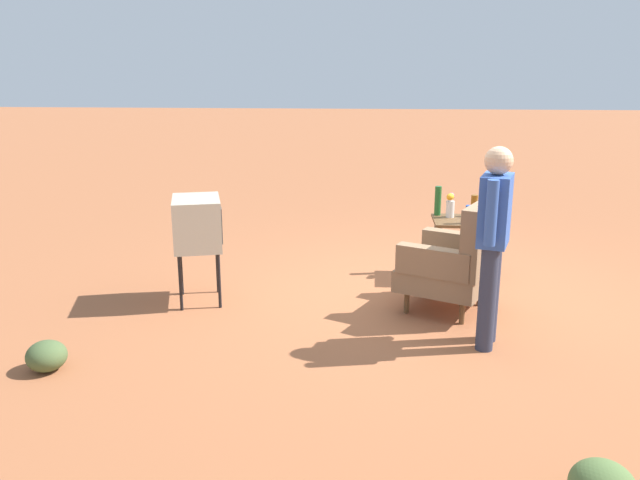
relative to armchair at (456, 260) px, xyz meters
The scene contains 10 objects.
ground_plane 0.61m from the armchair, 152.53° to the right, with size 60.00×60.00×0.00m, color #A05B38.
armchair is the anchor object (origin of this frame).
side_table 1.03m from the armchair, behind, with size 0.56×0.56×0.65m.
tv_on_stand 2.46m from the armchair, 91.64° to the right, with size 0.70×0.59×1.03m.
person_standing 0.88m from the armchair, 13.12° to the left, with size 0.55×0.32×1.64m.
soda_can_blue 1.22m from the armchair, 167.37° to the left, with size 0.07×0.07×0.12m, color blue.
bottle_tall_amber 0.94m from the armchair, 162.58° to the left, with size 0.07×0.07×0.30m, color brown.
bottle_wine_green 1.25m from the armchair, behind, with size 0.07×0.07×0.32m, color #1E5623.
flower_vase 1.15m from the armchair, behind, with size 0.15×0.10×0.27m.
shrub_near 3.56m from the armchair, 65.23° to the right, with size 0.30×0.30×0.23m, color #475B33.
Camera 1 is at (6.02, -0.63, 2.22)m, focal length 35.73 mm.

